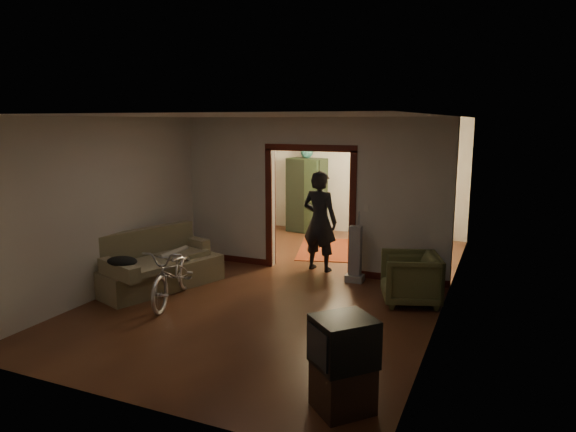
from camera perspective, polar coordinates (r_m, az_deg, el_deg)
The scene contains 24 objects.
floor at distance 8.94m, azimuth 0.77°, elevation -7.25°, with size 5.00×8.50×0.01m, color #3F2014.
ceiling at distance 8.52m, azimuth 0.81°, elevation 10.99°, with size 5.00×8.50×0.01m, color white.
wall_back at distance 12.62m, azimuth 8.23°, elevation 4.36°, with size 5.00×0.02×2.80m, color beige.
wall_left at distance 9.84m, azimuth -12.79°, elevation 2.49°, with size 0.02×8.50×2.80m, color beige.
wall_right at distance 8.02m, azimuth 17.53°, elevation 0.47°, with size 0.02×8.50×2.80m, color beige.
partition_wall at distance 9.31m, azimuth 2.56°, elevation 2.29°, with size 5.00×0.14×2.80m, color beige.
door_casing at distance 9.36m, azimuth 2.55°, elevation 0.48°, with size 1.74×0.20×2.32m, color #3F140E.
far_window at distance 12.40m, azimuth 11.33°, elevation 4.86°, with size 0.98×0.06×1.28m, color black.
chandelier at distance 10.88m, azimuth 5.92°, elevation 8.46°, with size 0.24×0.24×0.24m, color #FFE0A5.
light_switch at distance 8.95m, azimuth 8.68°, elevation 0.88°, with size 0.08×0.01×0.12m, color silver.
sofa at distance 8.79m, azimuth -14.22°, elevation -4.69°, with size 0.93×2.06×0.95m, color #77704F.
rolled_paper at distance 8.95m, azimuth -12.56°, elevation -3.97°, with size 0.09×0.09×0.73m, color beige.
jacket at distance 8.03m, azimuth -17.95°, elevation -4.80°, with size 0.48×0.36×0.14m, color black.
bicycle at distance 8.07m, azimuth -12.59°, elevation -6.24°, with size 0.58×1.67×0.88m, color silver.
armchair at distance 8.03m, azimuth 13.44°, elevation -6.75°, with size 0.83×0.85×0.77m, color brown.
tv_stand at distance 5.18m, azimuth 6.10°, elevation -18.40°, with size 0.50×0.46×0.46m, color black.
crt_tv at distance 4.97m, azimuth 6.21°, elevation -13.68°, with size 0.54×0.48×0.46m, color black.
vacuum at distance 8.87m, azimuth 7.48°, elevation -4.19°, with size 0.30×0.24×0.98m, color gray.
person at distance 9.41m, azimuth 3.54°, elevation -0.57°, with size 0.67×0.44×1.85m, color black.
oriental_rug at distance 11.10m, azimuth 5.27°, elevation -3.72°, with size 1.53×2.01×0.02m, color maroon.
locker at distance 12.72m, azimuth 2.08°, elevation 2.32°, with size 0.92×0.51×1.83m, color black.
globe at distance 12.61m, azimuth 2.11°, elevation 6.92°, with size 0.30×0.30×0.30m, color #1E5972.
desk at distance 11.97m, azimuth 11.84°, elevation -1.03°, with size 1.02×0.57×0.76m, color #331811.
desk_chair at distance 11.71m, azimuth 9.21°, elevation -0.98°, with size 0.38×0.38×0.85m, color #331811.
Camera 1 is at (3.26, -7.87, 2.73)m, focal length 32.00 mm.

